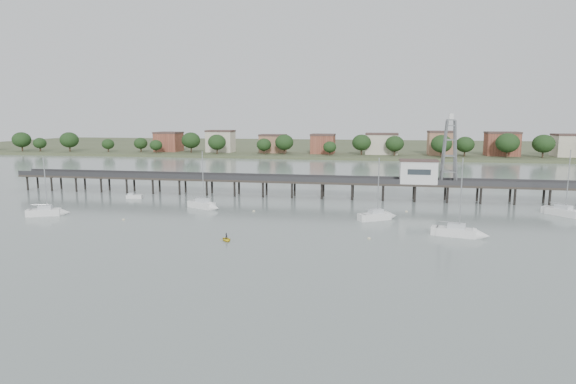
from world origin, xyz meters
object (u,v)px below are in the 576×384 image
object	(u,v)px
yellow_dinghy	(226,241)
pier	(308,181)
sailboat_b	(206,206)
sailboat_c	(381,216)
sailboat_d	(464,233)
lattice_tower	(449,152)
white_tender	(134,196)
sailboat_e	(570,213)
sailboat_a	(51,212)

from	to	relation	value
yellow_dinghy	pier	bearing A→B (deg)	49.26
pier	sailboat_b	bearing A→B (deg)	-136.38
pier	sailboat_c	xyz separation A→B (m)	(16.72, -22.15, -3.15)
pier	sailboat_b	xyz separation A→B (m)	(-18.72, -17.84, -3.15)
pier	sailboat_d	bearing A→B (deg)	-48.12
lattice_tower	sailboat_b	size ratio (longest dim) A/B	1.24
lattice_tower	white_tender	world-z (taller)	lattice_tower
yellow_dinghy	sailboat_e	bearing A→B (deg)	-5.46
sailboat_c	sailboat_d	world-z (taller)	sailboat_d
sailboat_d	yellow_dinghy	bearing A→B (deg)	-152.83
sailboat_d	lattice_tower	bearing A→B (deg)	100.11
sailboat_d	yellow_dinghy	world-z (taller)	sailboat_d
lattice_tower	white_tender	distance (m)	72.53
sailboat_e	sailboat_d	world-z (taller)	sailboat_e
sailboat_b	yellow_dinghy	size ratio (longest dim) A/B	5.18
sailboat_e	yellow_dinghy	size ratio (longest dim) A/B	5.56
lattice_tower	sailboat_a	size ratio (longest dim) A/B	1.32
pier	yellow_dinghy	size ratio (longest dim) A/B	62.29
sailboat_c	white_tender	size ratio (longest dim) A/B	3.15
sailboat_a	yellow_dinghy	size ratio (longest dim) A/B	4.89
sailboat_a	sailboat_c	xyz separation A→B (m)	(62.42, 7.63, -0.00)
sailboat_e	sailboat_d	size ratio (longest dim) A/B	1.02
sailboat_b	sailboat_a	distance (m)	29.51
sailboat_d	white_tender	size ratio (longest dim) A/B	3.45
sailboat_b	white_tender	size ratio (longest dim) A/B	3.27
sailboat_e	sailboat_d	bearing A→B (deg)	-89.15
pier	white_tender	xyz separation A→B (m)	(-39.72, -8.62, -3.36)
sailboat_b	sailboat_a	world-z (taller)	sailboat_b
pier	yellow_dinghy	world-z (taller)	pier
pier	white_tender	bearing A→B (deg)	-167.75
sailboat_e	pier	bearing A→B (deg)	-144.89
sailboat_b	lattice_tower	bearing A→B (deg)	45.64
sailboat_e	white_tender	bearing A→B (deg)	-133.59
lattice_tower	white_tender	size ratio (longest dim) A/B	4.06
white_tender	sailboat_e	bearing A→B (deg)	-13.43
sailboat_d	yellow_dinghy	xyz separation A→B (m)	(-36.34, -8.97, -0.64)
sailboat_e	sailboat_c	bearing A→B (deg)	-116.42
pier	sailboat_b	world-z (taller)	sailboat_b
white_tender	sailboat_c	bearing A→B (deg)	-24.15
lattice_tower	yellow_dinghy	world-z (taller)	lattice_tower
lattice_tower	sailboat_c	size ratio (longest dim) A/B	1.29
sailboat_d	white_tender	bearing A→B (deg)	173.90
pier	sailboat_a	size ratio (longest dim) A/B	12.75
sailboat_a	sailboat_c	world-z (taller)	sailboat_c
lattice_tower	sailboat_a	bearing A→B (deg)	-158.90
pier	sailboat_e	world-z (taller)	sailboat_e
sailboat_a	white_tender	world-z (taller)	sailboat_a
pier	sailboat_e	size ratio (longest dim) A/B	11.20
white_tender	sailboat_d	bearing A→B (deg)	-30.08
sailboat_e	sailboat_d	distance (m)	30.10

